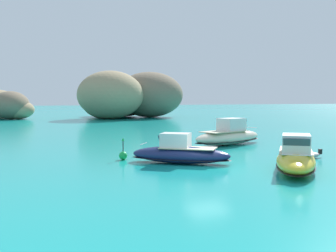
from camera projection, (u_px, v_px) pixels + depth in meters
ground_plane at (207, 168)px, 24.19m from camera, size 400.00×400.00×0.00m
islet_large at (127, 97)px, 84.93m from camera, size 27.51×26.77×9.55m
islet_small at (5, 105)px, 80.78m from camera, size 13.08×15.29×5.74m
motorboat_yellow at (296, 159)px, 23.12m from camera, size 5.93×7.08×2.12m
motorboat_navy at (180, 153)px, 25.96m from camera, size 6.41×5.27×1.91m
motorboat_cream at (229, 136)px, 36.13m from camera, size 8.24×5.07×2.34m
dinghy_tender at (304, 155)px, 28.06m from camera, size 2.84×1.27×0.58m
channel_buoy at (123, 155)px, 27.44m from camera, size 0.56×0.56×1.48m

